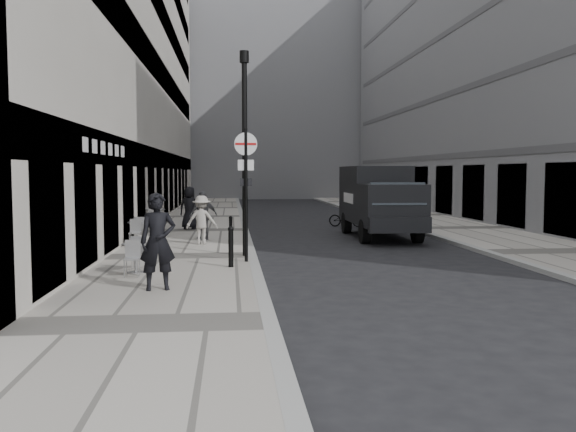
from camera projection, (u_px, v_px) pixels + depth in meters
name	position (u px, v px, depth m)	size (l,w,h in m)	color
ground	(285.00, 387.00, 6.95)	(120.00, 120.00, 0.00)	black
sidewalk	(196.00, 231.00, 24.63)	(4.00, 60.00, 0.12)	#A9A298
far_sidewalk	(459.00, 229.00, 25.67)	(4.00, 60.00, 0.12)	#A9A298
building_left	(120.00, 39.00, 30.06)	(4.00, 45.00, 18.00)	beige
building_right	(509.00, 28.00, 31.88)	(6.00, 45.00, 20.00)	slate
building_far	(250.00, 88.00, 61.90)	(24.00, 16.00, 22.00)	slate
walking_man	(158.00, 242.00, 12.03)	(0.70, 0.46, 1.93)	black
sign_post	(246.00, 177.00, 15.76)	(0.59, 0.10, 3.45)	black
lamppost	(245.00, 143.00, 16.83)	(0.25, 0.25, 5.64)	black
bollard_near	(231.00, 248.00, 14.96)	(0.12, 0.12, 0.94)	black
bollard_far	(231.00, 230.00, 20.29)	(0.11, 0.11, 0.81)	black
panel_van	(378.00, 197.00, 22.83)	(2.20, 5.72, 2.67)	black
cyclist	(347.00, 212.00, 27.29)	(1.69, 1.15, 1.73)	black
pedestrian_a	(204.00, 215.00, 20.94)	(0.99, 0.41, 1.69)	slate
pedestrian_b	(202.00, 220.00, 19.69)	(1.02, 0.59, 1.58)	#A9A49C
pedestrian_c	(190.00, 208.00, 24.87)	(0.86, 0.56, 1.75)	black
cafe_table_near	(136.00, 255.00, 14.09)	(0.63, 1.42, 0.81)	#A2A3A5
cafe_table_mid	(138.00, 231.00, 19.71)	(0.66, 1.48, 0.85)	#AFAFB1
cafe_table_far	(155.00, 218.00, 24.39)	(0.78, 1.77, 1.01)	silver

